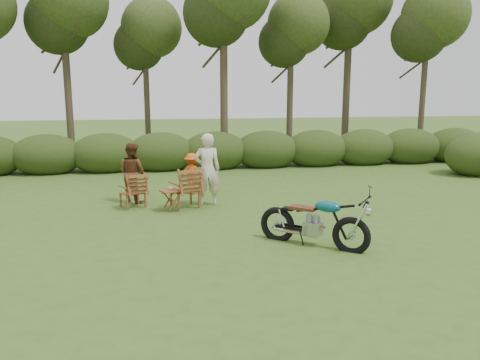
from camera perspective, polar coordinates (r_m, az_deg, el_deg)
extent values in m
plane|color=#35541C|center=(9.14, 4.12, -7.67)|extent=(80.00, 80.00, 0.00)
cylinder|color=#35291C|center=(19.78, -20.37, 12.26)|extent=(0.28, 0.28, 7.20)
sphere|color=#2A3E17|center=(19.99, -20.82, 18.67)|extent=(2.88, 2.88, 2.88)
cylinder|color=#35291C|center=(20.59, -11.35, 11.38)|extent=(0.24, 0.24, 6.30)
sphere|color=#2A3E17|center=(20.71, -11.56, 16.81)|extent=(2.52, 2.52, 2.52)
cylinder|color=#35291C|center=(18.60, -2.00, 13.73)|extent=(0.30, 0.30, 7.65)
sphere|color=#2A3E17|center=(18.87, -2.05, 20.97)|extent=(3.06, 3.06, 3.06)
cylinder|color=#35291C|center=(20.30, 6.15, 11.79)|extent=(0.26, 0.26, 6.48)
sphere|color=#2A3E17|center=(20.43, 6.27, 17.45)|extent=(2.59, 2.59, 2.59)
cylinder|color=#35291C|center=(22.36, 12.97, 13.34)|extent=(0.32, 0.32, 7.92)
sphere|color=#2A3E17|center=(22.61, 13.26, 19.59)|extent=(3.17, 3.17, 3.17)
cylinder|color=#35291C|center=(21.52, 21.52, 11.54)|extent=(0.24, 0.24, 6.84)
sphere|color=#2A3E17|center=(21.68, 21.93, 17.16)|extent=(2.74, 2.74, 2.74)
ellipsoid|color=#243814|center=(17.95, -22.46, 2.79)|extent=(2.52, 1.68, 1.51)
ellipsoid|color=#243814|center=(17.63, -16.10, 3.06)|extent=(2.52, 1.68, 1.51)
ellipsoid|color=#243814|center=(17.54, -9.58, 3.30)|extent=(2.52, 1.68, 1.51)
ellipsoid|color=#243814|center=(17.67, -3.07, 3.49)|extent=(2.52, 1.68, 1.51)
ellipsoid|color=#243814|center=(18.03, 3.26, 3.64)|extent=(2.52, 1.68, 1.51)
ellipsoid|color=#243814|center=(18.59, 9.28, 3.73)|extent=(2.52, 1.68, 1.51)
ellipsoid|color=#243814|center=(19.35, 14.89, 3.79)|extent=(2.52, 1.68, 1.51)
ellipsoid|color=#243814|center=(20.27, 20.03, 3.80)|extent=(2.52, 1.68, 1.51)
ellipsoid|color=#243814|center=(21.35, 24.69, 3.79)|extent=(2.52, 1.68, 1.51)
imported|color=beige|center=(11.49, -8.46, -0.96)|extent=(0.13, 0.13, 0.09)
imported|color=beige|center=(12.11, -3.97, -3.01)|extent=(0.68, 0.45, 1.85)
imported|color=#552F18|center=(12.70, -12.84, -2.60)|extent=(0.96, 0.95, 1.57)
imported|color=#E34E15|center=(13.41, -5.84, -1.67)|extent=(0.83, 0.59, 1.17)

